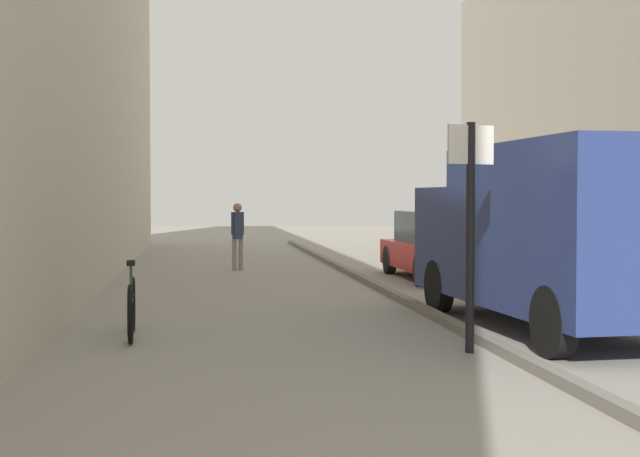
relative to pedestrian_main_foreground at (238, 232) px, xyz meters
name	(u,v)px	position (x,y,z in m)	size (l,w,h in m)	color
ground_plane	(319,314)	(0.89, -8.01, -0.93)	(80.00, 80.00, 0.00)	gray
kerb_strip	(421,308)	(2.47, -8.01, -0.87)	(0.16, 40.00, 0.12)	slate
pedestrian_main_foreground	(238,232)	(0.00, 0.00, 0.00)	(0.31, 0.23, 1.61)	gray
delivery_van	(551,232)	(3.72, -10.04, 0.37)	(2.28, 5.61, 2.43)	navy
parked_car	(442,246)	(4.24, -2.83, -0.22)	(1.87, 4.21, 1.45)	maroon
street_sign_post	(470,216)	(2.15, -11.54, 0.62)	(0.58, 0.21, 2.60)	black
bicycle_leaning	(132,307)	(-1.73, -9.92, -0.55)	(0.15, 1.77, 0.98)	black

